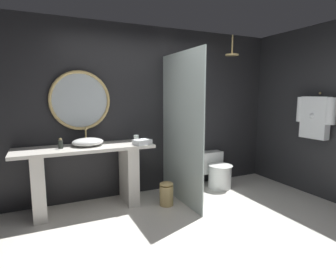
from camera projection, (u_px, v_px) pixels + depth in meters
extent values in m
plane|color=silver|center=(210.00, 247.00, 2.84)|extent=(5.76, 5.76, 0.00)
cube|color=#232326|center=(145.00, 111.00, 4.35)|extent=(4.80, 0.10, 2.60)
cube|color=#232326|center=(310.00, 111.00, 4.32)|extent=(0.10, 2.47, 2.60)
cube|color=silver|center=(85.00, 148.00, 3.67)|extent=(1.80, 0.59, 0.04)
cube|color=silver|center=(39.00, 186.00, 3.49)|extent=(0.16, 0.50, 0.83)
cube|color=silver|center=(129.00, 174.00, 3.99)|extent=(0.16, 0.50, 0.83)
ellipsoid|color=white|center=(88.00, 142.00, 3.69)|extent=(0.42, 0.34, 0.11)
cylinder|color=tan|center=(86.00, 136.00, 3.82)|extent=(0.02, 0.02, 0.24)
cylinder|color=tan|center=(86.00, 129.00, 3.76)|extent=(0.02, 0.10, 0.02)
cylinder|color=silver|center=(136.00, 138.00, 4.02)|extent=(0.07, 0.07, 0.10)
cylinder|color=#282D28|center=(61.00, 144.00, 3.53)|extent=(0.06, 0.06, 0.11)
cylinder|color=tan|center=(60.00, 139.00, 3.52)|extent=(0.03, 0.03, 0.02)
torus|color=tan|center=(80.00, 101.00, 3.83)|extent=(0.83, 0.04, 0.83)
cylinder|color=#B2BCC1|center=(80.00, 101.00, 3.83)|extent=(0.76, 0.01, 0.76)
cube|color=silver|center=(181.00, 129.00, 3.92)|extent=(0.02, 1.22, 2.15)
cylinder|color=tan|center=(232.00, 45.00, 4.36)|extent=(0.02, 0.02, 0.30)
cylinder|color=tan|center=(232.00, 55.00, 4.39)|extent=(0.21, 0.21, 0.02)
sphere|color=tan|center=(320.00, 93.00, 4.07)|extent=(0.04, 0.04, 0.04)
cube|color=white|center=(315.00, 118.00, 4.09)|extent=(0.12, 0.42, 0.63)
cylinder|color=white|center=(331.00, 111.00, 3.86)|extent=(0.14, 0.14, 0.38)
cylinder|color=white|center=(302.00, 109.00, 4.29)|extent=(0.14, 0.14, 0.38)
sphere|color=white|center=(312.00, 116.00, 4.06)|extent=(0.07, 0.07, 0.07)
cylinder|color=white|center=(220.00, 177.00, 4.61)|extent=(0.38, 0.38, 0.38)
ellipsoid|color=white|center=(220.00, 165.00, 4.58)|extent=(0.40, 0.44, 0.02)
cube|color=white|center=(210.00, 162.00, 4.84)|extent=(0.41, 0.20, 0.38)
cylinder|color=tan|center=(166.00, 195.00, 3.90)|extent=(0.20, 0.20, 0.29)
ellipsoid|color=tan|center=(166.00, 184.00, 3.87)|extent=(0.20, 0.20, 0.06)
cube|color=white|center=(142.00, 142.00, 3.80)|extent=(0.27, 0.22, 0.07)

